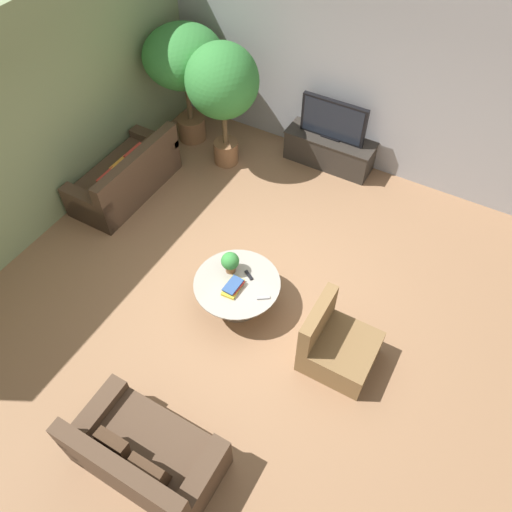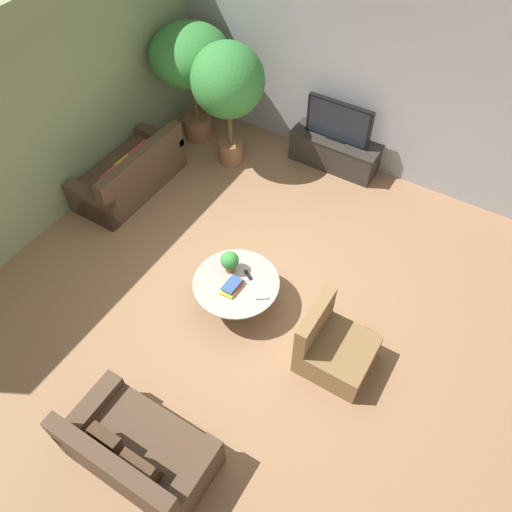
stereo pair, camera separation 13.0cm
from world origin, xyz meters
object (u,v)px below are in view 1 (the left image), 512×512
at_px(potted_palm_tall, 184,61).
at_px(potted_plant_tabletop, 230,262).
at_px(coffee_table, 237,289).
at_px(potted_palm_corner, 222,85).
at_px(media_console, 329,150).
at_px(television, 333,120).
at_px(couch_near_entry, 145,456).
at_px(armchair_wicker, 336,346).
at_px(couch_by_wall, 127,177).

xyz_separation_m(potted_palm_tall, potted_plant_tabletop, (2.36, -2.53, -0.81)).
height_order(coffee_table, potted_palm_corner, potted_palm_corner).
bearing_deg(coffee_table, potted_palm_corner, 124.72).
height_order(potted_palm_tall, potted_palm_corner, potted_palm_corner).
distance_m(media_console, television, 0.58).
relative_size(potted_palm_tall, potted_plant_tabletop, 6.51).
relative_size(couch_near_entry, armchair_wicker, 1.73).
bearing_deg(couch_near_entry, potted_palm_corner, -67.52).
distance_m(television, couch_near_entry, 5.44).
bearing_deg(potted_palm_corner, couch_near_entry, -67.52).
bearing_deg(coffee_table, couch_by_wall, 158.86).
height_order(armchair_wicker, potted_palm_corner, potted_palm_corner).
relative_size(television, armchair_wicker, 1.24).
height_order(media_console, couch_by_wall, couch_by_wall).
bearing_deg(media_console, armchair_wicker, -64.49).
bearing_deg(potted_plant_tabletop, couch_by_wall, 160.13).
xyz_separation_m(media_console, potted_plant_tabletop, (-0.01, -3.06, 0.35)).
bearing_deg(armchair_wicker, couch_near_entry, 151.03).
bearing_deg(couch_near_entry, media_console, -85.70).
relative_size(coffee_table, armchair_wicker, 1.27).
xyz_separation_m(couch_by_wall, couch_near_entry, (2.85, -3.22, -0.01)).
height_order(armchair_wicker, potted_palm_tall, potted_palm_tall).
bearing_deg(couch_near_entry, armchair_wicker, -118.97).
height_order(couch_near_entry, potted_palm_tall, potted_palm_tall).
relative_size(media_console, potted_palm_tall, 0.74).
bearing_deg(television, potted_plant_tabletop, -90.16).
height_order(couch_by_wall, potted_plant_tabletop, couch_by_wall).
xyz_separation_m(media_console, coffee_table, (0.16, -3.18, 0.05)).
height_order(couch_by_wall, couch_near_entry, same).
distance_m(television, armchair_wicker, 3.69).
bearing_deg(potted_palm_tall, couch_near_entry, -60.34).
distance_m(coffee_table, armchair_wicker, 1.42).
xyz_separation_m(coffee_table, potted_palm_tall, (-2.53, 2.66, 1.12)).
bearing_deg(potted_plant_tabletop, potted_palm_corner, 123.33).
bearing_deg(potted_palm_tall, potted_palm_corner, -16.61).
bearing_deg(potted_plant_tabletop, armchair_wicker, -8.42).
bearing_deg(potted_palm_corner, couch_by_wall, -124.03).
relative_size(couch_by_wall, armchair_wicker, 2.10).
bearing_deg(potted_plant_tabletop, couch_near_entry, -79.95).
relative_size(television, potted_palm_corner, 0.52).
xyz_separation_m(potted_palm_tall, potted_palm_corner, (0.86, -0.26, -0.02)).
xyz_separation_m(coffee_table, armchair_wicker, (1.41, -0.11, -0.05)).
relative_size(couch_by_wall, couch_near_entry, 1.21).
xyz_separation_m(media_console, armchair_wicker, (1.57, -3.29, -0.00)).
xyz_separation_m(couch_near_entry, armchair_wicker, (1.17, 2.11, -0.01)).
bearing_deg(potted_palm_corner, potted_palm_tall, 163.39).
relative_size(coffee_table, couch_near_entry, 0.73).
height_order(media_console, potted_palm_corner, potted_palm_corner).
xyz_separation_m(armchair_wicker, potted_palm_corner, (-3.07, 2.51, 1.15)).
height_order(couch_near_entry, potted_palm_corner, potted_palm_corner).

